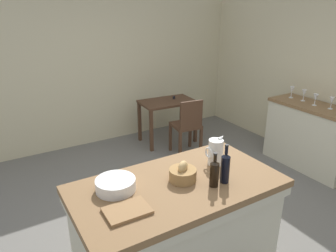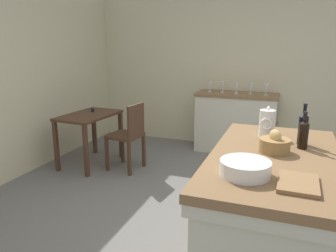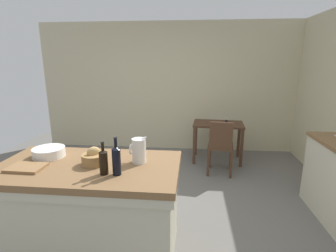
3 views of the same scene
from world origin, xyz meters
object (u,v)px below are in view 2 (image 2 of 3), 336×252
Objects in this scene: wine_glass_far_left at (266,87)px; cutting_board at (298,183)px; wash_bowl at (245,168)px; wine_bottle_amber at (303,134)px; island_table at (271,208)px; wine_bottle_dark at (303,128)px; wine_glass_middle at (237,86)px; bread_basket at (275,144)px; wine_glass_far_right at (210,84)px; wine_glass_right at (223,85)px; side_cabinet at (236,123)px; wine_glass_left at (251,87)px; wooden_chair at (129,134)px; pitcher at (267,123)px; writing_desk at (89,122)px.

cutting_board is at bearing -172.70° from wine_glass_far_left.
wash_bowl is at bearing -178.01° from wine_glass_far_left.
wine_bottle_amber is at bearing -169.76° from wine_glass_far_left.
wash_bowl reaches higher than island_table.
wine_bottle_dark is 2.53m from wine_glass_middle.
wash_bowl is 1.00× the size of cutting_board.
wine_bottle_amber is (0.68, -0.34, 0.07)m from wash_bowl.
island_table is at bearing -165.31° from bread_basket.
wine_glass_far_right is (0.04, 0.86, 0.00)m from wine_glass_far_left.
wine_bottle_amber is 2.52m from wine_glass_far_left.
wine_bottle_amber is 2.84m from wine_glass_far_right.
bread_basket is 1.32× the size of wine_glass_right.
island_table is at bearing 151.75° from wine_bottle_dark.
side_cabinet is 2.78m from bread_basket.
wine_bottle_dark is 2.02× the size of wine_glass_left.
wooden_chair is at bearing 54.45° from bread_basket.
wine_glass_far_right is (-0.01, 0.20, 0.00)m from wine_glass_right.
wine_bottle_dark is 1.95× the size of wine_glass_right.
wooden_chair is at bearing 149.36° from wine_glass_far_right.
wine_glass_left is at bearing -89.61° from wine_glass_far_right.
wooden_chair is 2.12m from pitcher.
wooden_chair is 5.50× the size of wine_glass_far_left.
wine_bottle_dark is (-1.09, -2.09, 0.54)m from wooden_chair.
wine_glass_far_right reaches higher than wash_bowl.
island_table is 5.89× the size of wine_bottle_amber.
wine_glass_right is at bearing 23.61° from wine_bottle_amber.
wine_bottle_dark is at bearing -164.43° from wine_glass_left.
wash_bowl reaches higher than cutting_board.
pitcher reaches higher than writing_desk.
writing_desk is 3.29× the size of wine_bottle_amber.
wine_bottle_amber is at bearing -39.13° from island_table.
island_table is 2.77m from wine_glass_far_left.
wine_glass_left is (0.05, 0.23, -0.00)m from wine_glass_far_left.
wine_glass_middle is at bearing 15.08° from pitcher.
wine_glass_far_right reaches higher than cutting_board.
wooden_chair is 3.00× the size of cutting_board.
wine_glass_left is at bearing -46.86° from wooden_chair.
wine_glass_far_right reaches higher than bread_basket.
writing_desk is 2.88m from bread_basket.
wine_bottle_amber is 1.66× the size of wine_glass_far_right.
wine_bottle_amber is (-2.49, -0.87, 0.56)m from side_cabinet.
wine_glass_far_left is 1.03× the size of wine_glass_left.
bread_basket is 1.32× the size of wine_glass_far_left.
side_cabinet is 0.61m from wine_glass_left.
cutting_board is at bearing -164.25° from island_table.
cutting_board is at bearing -158.59° from wine_glass_far_right.
cutting_board reaches higher than side_cabinet.
side_cabinet reaches higher than wooden_chair.
pitcher is at bearing -170.22° from wine_glass_left.
side_cabinet reaches higher than island_table.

